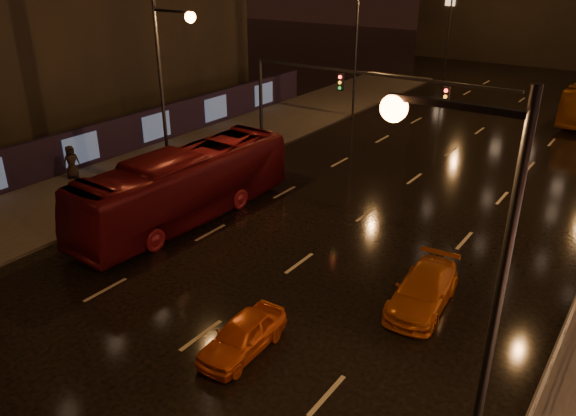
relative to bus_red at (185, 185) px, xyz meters
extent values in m
plane|color=black|center=(7.00, 9.41, -1.72)|extent=(140.00, 140.00, 0.00)
cube|color=#38332D|center=(-6.50, 4.41, -1.65)|extent=(7.00, 70.00, 0.15)
cube|color=black|center=(-10.20, 1.41, -0.47)|extent=(0.30, 46.00, 2.50)
cylinder|color=black|center=(-2.60, 9.41, 1.38)|extent=(0.22, 0.22, 6.20)
cube|color=black|center=(5.00, 9.41, 4.38)|extent=(15.20, 0.14, 0.14)
cube|color=black|center=(3.00, 9.41, 3.73)|extent=(0.32, 0.18, 0.95)
cube|color=black|center=(9.00, 9.41, 3.73)|extent=(0.32, 0.18, 0.95)
sphere|color=#FF1E19|center=(3.00, 9.29, 4.03)|extent=(0.18, 0.18, 0.18)
cylinder|color=black|center=(16.60, -8.59, 3.28)|extent=(0.18, 0.18, 10.00)
cube|color=black|center=(15.40, -8.59, 7.78)|extent=(2.40, 0.12, 0.12)
sphere|color=orange|center=(14.30, -8.59, 7.58)|extent=(0.50, 0.50, 0.50)
imported|color=#530B12|center=(0.00, 0.00, 0.00)|extent=(3.17, 12.42, 3.44)
imported|color=#D15113|center=(8.68, -6.39, -1.12)|extent=(1.54, 3.60, 1.21)
imported|color=#BB5511|center=(12.44, -0.59, -1.07)|extent=(2.24, 4.63, 1.30)
imported|color=black|center=(-9.00, -0.02, -0.61)|extent=(0.79, 1.04, 1.92)
camera|label=1|loc=(18.37, -17.70, 10.02)|focal=35.00mm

